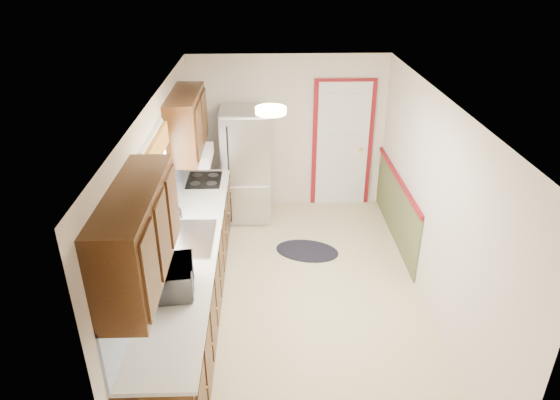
{
  "coord_description": "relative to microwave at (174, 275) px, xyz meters",
  "views": [
    {
      "loc": [
        -0.36,
        -4.86,
        3.74
      ],
      "look_at": [
        -0.2,
        0.29,
        1.15
      ],
      "focal_mm": 32.0,
      "sensor_mm": 36.0,
      "label": 1
    }
  ],
  "objects": [
    {
      "name": "cooktop",
      "position": [
        0.01,
        2.43,
        -0.16
      ],
      "size": [
        0.45,
        0.55,
        0.02
      ],
      "primitive_type": "cube",
      "color": "black",
      "rests_on": "kitchen_run"
    },
    {
      "name": "refrigerator",
      "position": [
        0.56,
        3.15,
        -0.25
      ],
      "size": [
        0.72,
        0.72,
        1.71
      ],
      "rotation": [
        0.0,
        0.0,
        0.01
      ],
      "color": "#B7B7BC",
      "rests_on": "ground"
    },
    {
      "name": "room_shell",
      "position": [
        1.2,
        1.1,
        0.09
      ],
      "size": [
        3.2,
        5.2,
        2.52
      ],
      "color": "beige",
      "rests_on": "ground"
    },
    {
      "name": "kitchen_run",
      "position": [
        -0.04,
        0.81,
        -0.3
      ],
      "size": [
        0.63,
        4.0,
        2.2
      ],
      "color": "#3A1F0D",
      "rests_on": "ground"
    },
    {
      "name": "microwave",
      "position": [
        0.0,
        0.0,
        0.0
      ],
      "size": [
        0.34,
        0.52,
        0.33
      ],
      "primitive_type": "imported",
      "rotation": [
        0.0,
        0.0,
        1.71
      ],
      "color": "white",
      "rests_on": "kitchen_run"
    },
    {
      "name": "back_wall_trim",
      "position": [
        2.19,
        3.31,
        -0.22
      ],
      "size": [
        1.12,
        2.3,
        2.08
      ],
      "color": "maroon",
      "rests_on": "ground"
    },
    {
      "name": "rug",
      "position": [
        1.4,
        2.08,
        -1.1
      ],
      "size": [
        0.99,
        0.78,
        0.01
      ],
      "primitive_type": "ellipsoid",
      "rotation": [
        0.0,
        0.0,
        -0.28
      ],
      "color": "black",
      "rests_on": "ground"
    },
    {
      "name": "ceiling_fixture",
      "position": [
        0.9,
        0.9,
        1.25
      ],
      "size": [
        0.3,
        0.3,
        0.06
      ],
      "primitive_type": "cylinder",
      "color": "#FFD88C",
      "rests_on": "room_shell"
    }
  ]
}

